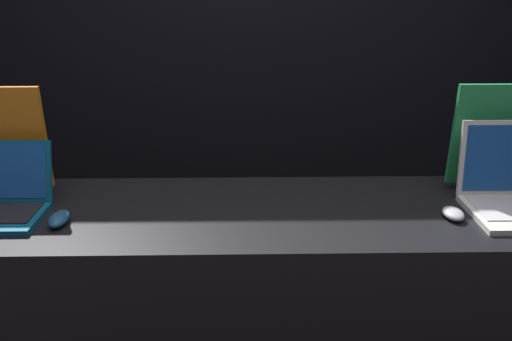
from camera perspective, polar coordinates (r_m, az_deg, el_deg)
wall_back at (r=3.08m, az=-0.71°, el=16.13°), size 8.00×0.05×2.80m
display_counter at (r=2.02m, az=-0.30°, el=-16.29°), size 2.26×0.60×0.92m
mouse_front at (r=1.79m, az=-21.58°, el=-5.15°), size 0.06×0.12×0.04m
promo_stand_front at (r=2.05m, az=-26.44°, el=2.72°), size 0.28×0.07×0.41m
mouse_back at (r=1.84m, az=21.61°, el=-4.60°), size 0.07×0.10×0.03m
promo_stand_back at (r=2.09m, az=25.75°, el=3.15°), size 0.34×0.07×0.41m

